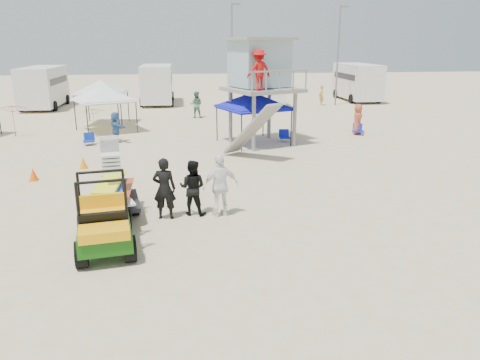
{
  "coord_description": "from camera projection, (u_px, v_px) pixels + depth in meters",
  "views": [
    {
      "loc": [
        -1.21,
        -10.06,
        5.22
      ],
      "look_at": [
        0.5,
        3.0,
        1.3
      ],
      "focal_mm": 35.0,
      "sensor_mm": 36.0,
      "label": 1
    }
  ],
  "objects": [
    {
      "name": "rv_mid_right",
      "position": [
        263.0,
        83.0,
        39.94
      ],
      "size": [
        2.64,
        7.0,
        3.25
      ],
      "color": "silver",
      "rests_on": "ground"
    },
    {
      "name": "canopy_white_a",
      "position": [
        103.0,
        89.0,
        27.42
      ],
      "size": [
        3.99,
        3.99,
        3.08
      ],
      "color": "black",
      "rests_on": "ground"
    },
    {
      "name": "rv_far_left",
      "position": [
        43.0,
        85.0,
        37.7
      ],
      "size": [
        2.64,
        6.8,
        3.25
      ],
      "color": "silver",
      "rests_on": "ground"
    },
    {
      "name": "surf_trailer",
      "position": [
        114.0,
        189.0,
        14.19
      ],
      "size": [
        1.65,
        2.62,
        2.22
      ],
      "color": "black",
      "rests_on": "ground"
    },
    {
      "name": "beach_chair_b",
      "position": [
        284.0,
        136.0,
        25.33
      ],
      "size": [
        0.57,
        0.61,
        0.64
      ],
      "color": "#101BB2",
      "rests_on": "ground"
    },
    {
      "name": "light_pole_left",
      "position": [
        232.0,
        58.0,
        36.09
      ],
      "size": [
        0.14,
        0.14,
        8.0
      ],
      "primitive_type": "cylinder",
      "color": "slate",
      "rests_on": "ground"
    },
    {
      "name": "canopy_blue",
      "position": [
        253.0,
        95.0,
        24.22
      ],
      "size": [
        3.91,
        3.91,
        3.09
      ],
      "color": "black",
      "rests_on": "ground"
    },
    {
      "name": "rv_mid_left",
      "position": [
        157.0,
        83.0,
        40.25
      ],
      "size": [
        2.65,
        6.5,
        3.25
      ],
      "color": "silver",
      "rests_on": "ground"
    },
    {
      "name": "light_pole_right",
      "position": [
        338.0,
        57.0,
        38.64
      ],
      "size": [
        0.14,
        0.14,
        8.0
      ],
      "primitive_type": "cylinder",
      "color": "slate",
      "rests_on": "ground"
    },
    {
      "name": "cone_near",
      "position": [
        33.0,
        174.0,
        18.18
      ],
      "size": [
        0.34,
        0.34,
        0.5
      ],
      "primitive_type": "cone",
      "color": "#F75307",
      "rests_on": "ground"
    },
    {
      "name": "umbrella_b",
      "position": [
        94.0,
        122.0,
        26.65
      ],
      "size": [
        2.49,
        2.49,
        1.61
      ],
      "primitive_type": "imported",
      "rotation": [
        0.0,
        0.0,
        0.71
      ],
      "color": "#C2CB12",
      "rests_on": "ground"
    },
    {
      "name": "man_left",
      "position": [
        164.0,
        189.0,
        14.08
      ],
      "size": [
        0.75,
        0.54,
        1.91
      ],
      "primitive_type": "imported",
      "rotation": [
        0.0,
        0.0,
        3.01
      ],
      "color": "black",
      "rests_on": "ground"
    },
    {
      "name": "cone_far",
      "position": [
        83.0,
        163.0,
        19.92
      ],
      "size": [
        0.34,
        0.34,
        0.5
      ],
      "primitive_type": "cone",
      "color": "orange",
      "rests_on": "ground"
    },
    {
      "name": "canopy_white_c",
      "position": [
        100.0,
        82.0,
        29.78
      ],
      "size": [
        3.2,
        3.2,
        3.26
      ],
      "color": "black",
      "rests_on": "ground"
    },
    {
      "name": "man_right",
      "position": [
        220.0,
        186.0,
        14.29
      ],
      "size": [
        1.23,
        0.77,
        1.96
      ],
      "primitive_type": "imported",
      "rotation": [
        0.0,
        0.0,
        3.41
      ],
      "color": "white",
      "rests_on": "ground"
    },
    {
      "name": "man_mid",
      "position": [
        192.0,
        188.0,
        14.45
      ],
      "size": [
        1.01,
        0.9,
        1.74
      ],
      "primitive_type": "imported",
      "rotation": [
        0.0,
        0.0,
        2.82
      ],
      "color": "black",
      "rests_on": "ground"
    },
    {
      "name": "distant_beachgoers",
      "position": [
        227.0,
        112.0,
        29.76
      ],
      "size": [
        16.17,
        14.36,
        1.86
      ],
      "color": "#4B7E5D",
      "rests_on": "ground"
    },
    {
      "name": "ground",
      "position": [
        236.0,
        268.0,
        11.2
      ],
      "size": [
        140.0,
        140.0,
        0.0
      ],
      "primitive_type": "plane",
      "color": "beige",
      "rests_on": "ground"
    },
    {
      "name": "utility_cart",
      "position": [
        102.0,
        216.0,
        11.97
      ],
      "size": [
        1.67,
        2.75,
        1.96
      ],
      "color": "#104A0B",
      "rests_on": "ground"
    },
    {
      "name": "lifeguard_tower",
      "position": [
        260.0,
        67.0,
        23.7
      ],
      "size": [
        4.29,
        4.29,
        5.29
      ],
      "color": "gray",
      "rests_on": "ground"
    },
    {
      "name": "umbrella_a",
      "position": [
        14.0,
        121.0,
        26.32
      ],
      "size": [
        2.23,
        2.26,
        1.83
      ],
      "primitive_type": "imported",
      "rotation": [
        0.0,
        0.0,
        0.12
      ],
      "color": "#B13312",
      "rests_on": "ground"
    },
    {
      "name": "beach_chair_a",
      "position": [
        89.0,
        139.0,
        24.44
      ],
      "size": [
        0.67,
        0.73,
        0.64
      ],
      "color": "#0E2C98",
      "rests_on": "ground"
    },
    {
      "name": "beach_chair_c",
      "position": [
        358.0,
        129.0,
        27.11
      ],
      "size": [
        0.71,
        0.79,
        0.64
      ],
      "color": "#111AB8",
      "rests_on": "ground"
    },
    {
      "name": "rv_far_right",
      "position": [
        357.0,
        80.0,
        42.48
      ],
      "size": [
        2.64,
        6.6,
        3.25
      ],
      "color": "silver",
      "rests_on": "ground"
    }
  ]
}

